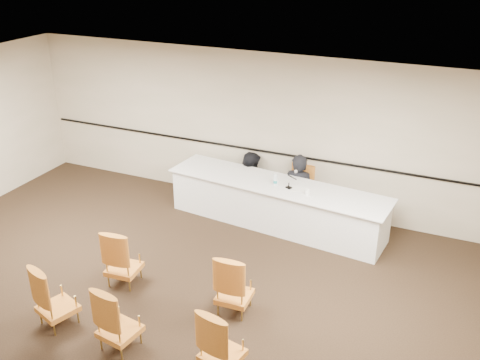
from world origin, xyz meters
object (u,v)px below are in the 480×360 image
at_px(aud_chair_back_mid, 118,317).
at_px(aud_chair_back_right, 222,340).
at_px(water_bottle, 275,179).
at_px(coffee_cup, 307,192).
at_px(aud_chair_front_left, 123,256).
at_px(drinking_glass, 277,182).
at_px(panelist_main_chair, 298,191).
at_px(panelist_main, 298,195).
at_px(microphone, 289,180).
at_px(panel_table, 276,204).
at_px(panelist_second_chair, 250,180).
at_px(aud_chair_front_right, 234,283).
at_px(panelist_second, 250,190).
at_px(aud_chair_back_left, 56,295).

height_order(aud_chair_back_mid, aud_chair_back_right, same).
bearing_deg(water_bottle, coffee_cup, -13.43).
distance_m(water_bottle, aud_chair_back_right, 3.76).
height_order(aud_chair_front_left, aud_chair_back_right, same).
bearing_deg(aud_chair_front_left, drinking_glass, 54.82).
bearing_deg(coffee_cup, panelist_main_chair, 117.28).
bearing_deg(aud_chair_front_left, panelist_main_chair, 56.70).
xyz_separation_m(panelist_main, aud_chair_back_right, (0.46, -4.31, 0.09)).
bearing_deg(microphone, panel_table, -172.76).
relative_size(panel_table, aud_chair_back_right, 4.36).
bearing_deg(coffee_cup, panelist_second_chair, 147.91).
distance_m(aud_chair_front_left, aud_chair_back_right, 2.42).
distance_m(panelist_second_chair, aud_chair_back_right, 4.66).
bearing_deg(aud_chair_front_left, aud_chair_back_right, -31.38).
bearing_deg(aud_chair_back_mid, panelist_main, 86.70).
relative_size(microphone, aud_chair_front_right, 0.32).
relative_size(panelist_second, aud_chair_back_mid, 1.71).
height_order(panel_table, panelist_second_chair, panelist_second_chair).
distance_m(panelist_main_chair, coffee_cup, 0.99).
height_order(panelist_second_chair, coffee_cup, same).
bearing_deg(aud_chair_back_right, panelist_second, 119.79).
bearing_deg(panelist_main_chair, aud_chair_front_right, -82.14).
relative_size(panelist_main_chair, aud_chair_front_right, 1.00).
xyz_separation_m(panelist_main, aud_chair_back_mid, (-0.94, -4.45, 0.09)).
distance_m(panelist_second_chair, microphone, 1.40).
bearing_deg(aud_chair_back_right, aud_chair_front_left, 165.20).
distance_m(panel_table, panelist_second_chair, 1.05).
height_order(microphone, aud_chair_back_right, microphone).
distance_m(panelist_main, coffee_cup, 1.03).
bearing_deg(panelist_second_chair, coffee_cup, -26.23).
relative_size(aud_chair_front_left, aud_chair_front_right, 1.00).
bearing_deg(panel_table, panelist_main_chair, 74.19).
bearing_deg(coffee_cup, aud_chair_back_left, -123.56).
xyz_separation_m(panelist_main, aud_chair_back_left, (-1.99, -4.41, 0.09)).
relative_size(panelist_second_chair, drinking_glass, 9.50).
relative_size(panelist_main, panelist_main_chair, 1.77).
distance_m(panelist_main, aud_chair_front_left, 3.68).
distance_m(panelist_second, microphone, 1.50).
height_order(panelist_second_chair, drinking_glass, panelist_second_chair).
relative_size(panel_table, water_bottle, 17.39).
height_order(aud_chair_front_left, aud_chair_back_left, same).
bearing_deg(panelist_main_chair, panelist_second_chair, 180.00).
bearing_deg(panelist_main_chair, aud_chair_back_right, -78.07).
distance_m(panel_table, panelist_second, 1.06).
xyz_separation_m(panelist_main, panelist_second, (-1.03, 0.11, -0.13)).
relative_size(water_bottle, aud_chair_front_left, 0.25).
relative_size(panelist_second, panelist_second_chair, 1.71).
distance_m(panelist_second, aud_chair_back_left, 4.63).
xyz_separation_m(aud_chair_front_left, aud_chair_back_mid, (0.78, -1.21, 0.00)).
bearing_deg(water_bottle, panelist_main, 69.89).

